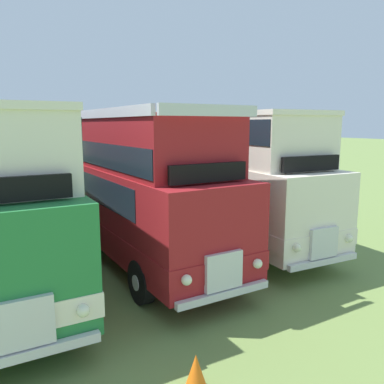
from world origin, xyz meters
TOP-DOWN VIEW (x-y plane):
  - ground_plane at (0.00, 0.00)m, footprint 200.00×200.00m
  - bus_fourth_in_row at (3.73, 0.49)m, footprint 3.07×11.30m
  - bus_fifth_in_row at (7.48, 0.52)m, footprint 2.79×10.38m
  - cone_mid_row at (2.45, -6.81)m, footprint 0.36×0.36m

SIDE VIEW (x-z plane):
  - ground_plane at x=0.00m, z-range 0.00..0.00m
  - cone_mid_row at x=2.45m, z-range 0.00..0.57m
  - bus_fourth_in_row at x=3.73m, z-range 0.10..4.62m
  - bus_fifth_in_row at x=7.48m, z-range 0.22..4.71m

